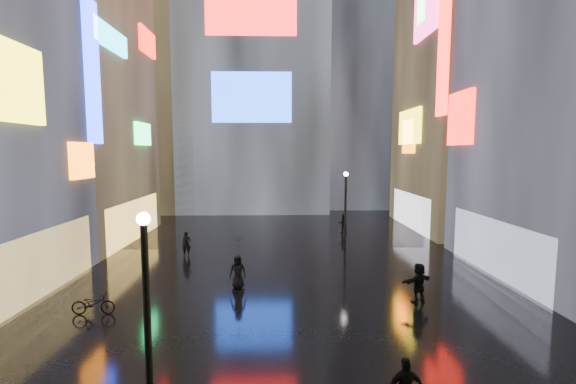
{
  "coord_description": "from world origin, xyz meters",
  "views": [
    {
      "loc": [
        -0.38,
        -2.54,
        6.5
      ],
      "look_at": [
        0.0,
        12.0,
        5.0
      ],
      "focal_mm": 24.0,
      "sensor_mm": 36.0,
      "label": 1
    }
  ],
  "objects": [
    {
      "name": "tower_flank_right",
      "position": [
        9.0,
        46.0,
        17.0
      ],
      "size": [
        12.0,
        12.0,
        34.0
      ],
      "primitive_type": "cube",
      "color": "black",
      "rests_on": "ground"
    },
    {
      "name": "building_right_far",
      "position": [
        15.98,
        30.0,
        13.98
      ],
      "size": [
        10.28,
        12.0,
        28.0
      ],
      "color": "black",
      "rests_on": "ground"
    },
    {
      "name": "building_left_far",
      "position": [
        -15.98,
        26.0,
        10.98
      ],
      "size": [
        10.28,
        12.0,
        22.0
      ],
      "color": "black",
      "rests_on": "ground"
    },
    {
      "name": "pedestrian_5",
      "position": [
        5.73,
        13.52,
        0.87
      ],
      "size": [
        1.67,
        1.14,
        1.73
      ],
      "primitive_type": "imported",
      "rotation": [
        0.0,
        0.0,
        3.57
      ],
      "color": "black",
      "rests_on": "ground"
    },
    {
      "name": "umbrella_2",
      "position": [
        -2.31,
        15.43,
        2.08
      ],
      "size": [
        1.1,
        1.08,
        0.94
      ],
      "primitive_type": "imported",
      "rotation": [
        0.0,
        0.0,
        4.66
      ],
      "color": "black",
      "rests_on": "pedestrian_4"
    },
    {
      "name": "pedestrian_4",
      "position": [
        -2.31,
        15.43,
        0.8
      ],
      "size": [
        0.81,
        0.55,
        1.6
      ],
      "primitive_type": "imported",
      "rotation": [
        0.0,
        0.0,
        -0.06
      ],
      "color": "black",
      "rests_on": "ground"
    },
    {
      "name": "lamp_far",
      "position": [
        4.18,
        23.1,
        2.94
      ],
      "size": [
        0.3,
        0.3,
        5.2
      ],
      "color": "black",
      "rests_on": "ground"
    },
    {
      "name": "tower_main",
      "position": [
        -3.0,
        43.97,
        21.01
      ],
      "size": [
        16.0,
        14.2,
        42.0
      ],
      "color": "black",
      "rests_on": "ground"
    },
    {
      "name": "pedestrian_6",
      "position": [
        -6.14,
        21.29,
        0.77
      ],
      "size": [
        0.64,
        0.52,
        1.53
      ],
      "primitive_type": "imported",
      "rotation": [
        0.0,
        0.0,
        0.3
      ],
      "color": "black",
      "rests_on": "ground"
    },
    {
      "name": "tower_flank_left",
      "position": [
        -14.0,
        42.0,
        13.0
      ],
      "size": [
        10.0,
        10.0,
        26.0
      ],
      "primitive_type": "cube",
      "color": "black",
      "rests_on": "ground"
    },
    {
      "name": "bicycle",
      "position": [
        -7.82,
        12.56,
        0.45
      ],
      "size": [
        1.73,
        0.66,
        0.9
      ],
      "primitive_type": "imported",
      "rotation": [
        0.0,
        0.0,
        1.61
      ],
      "color": "black",
      "rests_on": "ground"
    },
    {
      "name": "pedestrian_7",
      "position": [
        4.88,
        28.0,
        0.77
      ],
      "size": [
        0.77,
        0.61,
        1.54
      ],
      "primitive_type": "imported",
      "rotation": [
        0.0,
        0.0,
        3.18
      ],
      "color": "black",
      "rests_on": "ground"
    },
    {
      "name": "lamp_near",
      "position": [
        -3.34,
        5.87,
        2.94
      ],
      "size": [
        0.3,
        0.3,
        5.2
      ],
      "color": "black",
      "rests_on": "ground"
    },
    {
      "name": "ground",
      "position": [
        0.0,
        20.0,
        0.0
      ],
      "size": [
        140.0,
        140.0,
        0.0
      ],
      "primitive_type": "plane",
      "color": "black",
      "rests_on": "ground"
    }
  ]
}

